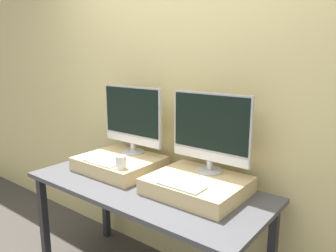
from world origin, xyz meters
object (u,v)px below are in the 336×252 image
(mug, at_px, (121,162))
(keyboard_right, at_px, (182,185))
(keyboard_left, at_px, (102,162))
(monitor_right, at_px, (211,130))
(monitor_left, at_px, (132,118))

(mug, distance_m, keyboard_right, 0.49)
(keyboard_left, xyz_separation_m, mug, (0.19, 0.00, 0.04))
(keyboard_left, distance_m, keyboard_right, 0.68)
(keyboard_right, bearing_deg, monitor_right, 90.00)
(monitor_left, relative_size, monitor_right, 1.00)
(mug, distance_m, monitor_right, 0.62)
(monitor_left, xyz_separation_m, keyboard_left, (0.00, -0.31, -0.27))
(mug, xyz_separation_m, keyboard_right, (0.49, 0.00, -0.04))
(mug, height_order, monitor_right, monitor_right)
(keyboard_left, bearing_deg, monitor_right, 24.38)
(monitor_right, bearing_deg, keyboard_right, -90.00)
(mug, height_order, keyboard_right, mug)
(mug, bearing_deg, keyboard_left, 180.00)
(keyboard_left, xyz_separation_m, keyboard_right, (0.68, 0.00, 0.00))
(keyboard_right, bearing_deg, keyboard_left, 180.00)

